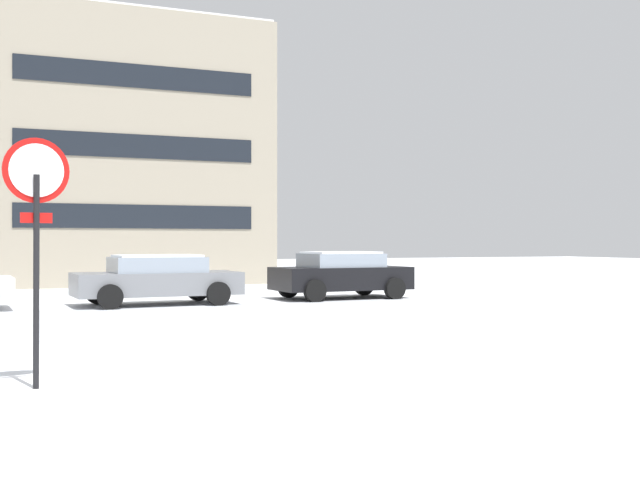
# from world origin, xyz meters

# --- Properties ---
(ground_plane) EXTENTS (120.00, 120.00, 0.00)m
(ground_plane) POSITION_xyz_m (0.00, 0.00, 0.00)
(ground_plane) COLOR white
(road_surface) EXTENTS (80.00, 9.77, 0.00)m
(road_surface) POSITION_xyz_m (0.00, 3.89, 0.00)
(road_surface) COLOR silver
(road_surface) RESTS_ON ground
(stop_sign) EXTENTS (0.75, 0.18, 2.92)m
(stop_sign) POSITION_xyz_m (-0.67, -2.18, 2.05)
(stop_sign) COLOR black
(stop_sign) RESTS_ON ground
(parked_car_gray) EXTENTS (4.45, 2.27, 1.36)m
(parked_car_gray) POSITION_xyz_m (3.02, 9.48, 0.71)
(parked_car_gray) COLOR slate
(parked_car_gray) RESTS_ON ground
(parked_car_black) EXTENTS (4.11, 2.28, 1.41)m
(parked_car_black) POSITION_xyz_m (8.61, 9.74, 0.73)
(parked_car_black) COLOR black
(parked_car_black) RESTS_ON ground
(building_far_left) EXTENTS (11.15, 8.84, 10.75)m
(building_far_left) POSITION_xyz_m (4.04, 22.63, 5.37)
(building_far_left) COLOR #9E937F
(building_far_left) RESTS_ON ground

